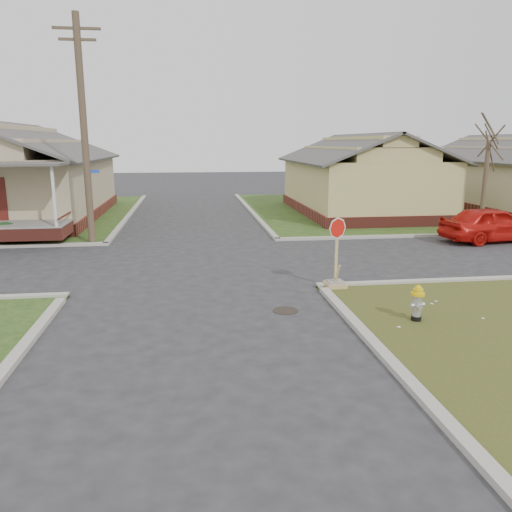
{
  "coord_description": "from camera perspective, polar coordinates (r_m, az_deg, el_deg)",
  "views": [
    {
      "loc": [
        -0.13,
        -12.27,
        4.16
      ],
      "look_at": [
        1.65,
        1.0,
        1.1
      ],
      "focal_mm": 35.0,
      "sensor_mm": 36.0,
      "label": 1
    }
  ],
  "objects": [
    {
      "name": "manhole",
      "position": [
        12.7,
        3.39,
        -6.25
      ],
      "size": [
        0.64,
        0.64,
        0.01
      ],
      "primitive_type": "cylinder",
      "color": "black",
      "rests_on": "ground"
    },
    {
      "name": "tree_mid_right",
      "position": [
        26.62,
        24.67,
        7.38
      ],
      "size": [
        0.22,
        0.22,
        4.2
      ],
      "primitive_type": "cylinder",
      "color": "#453528",
      "rests_on": "verge_far_right"
    },
    {
      "name": "hedge_right",
      "position": [
        23.2,
        -26.66,
        2.48
      ],
      "size": [
        1.24,
        1.01,
        0.94
      ],
      "primitive_type": "ellipsoid",
      "color": "#163C16",
      "rests_on": "verge_far_left"
    },
    {
      "name": "side_house_yellow",
      "position": [
        30.57,
        11.88,
        8.9
      ],
      "size": [
        7.6,
        11.6,
        4.7
      ],
      "color": "maroon",
      "rests_on": "ground"
    },
    {
      "name": "ground",
      "position": [
        12.96,
        -6.69,
        -5.95
      ],
      "size": [
        120.0,
        120.0,
        0.0
      ],
      "primitive_type": "plane",
      "color": "#28282A",
      "rests_on": "ground"
    },
    {
      "name": "utility_pole",
      "position": [
        21.56,
        -19.06,
        13.53
      ],
      "size": [
        1.8,
        0.28,
        9.0
      ],
      "color": "#453528",
      "rests_on": "ground"
    },
    {
      "name": "curbs",
      "position": [
        17.76,
        -7.0,
        -0.77
      ],
      "size": [
        80.0,
        40.0,
        0.12
      ],
      "primitive_type": null,
      "color": "#A7A497",
      "rests_on": "ground"
    },
    {
      "name": "corner_house",
      "position": [
        30.64,
        -26.69,
        8.0
      ],
      "size": [
        10.1,
        15.5,
        5.3
      ],
      "color": "maroon",
      "rests_on": "ground"
    },
    {
      "name": "stop_sign",
      "position": [
        14.61,
        9.1,
        -1.83
      ],
      "size": [
        0.58,
        0.57,
        2.05
      ],
      "rotation": [
        0.0,
        0.0,
        0.05
      ],
      "color": "tan",
      "rests_on": "ground"
    },
    {
      "name": "fire_hydrant",
      "position": [
        12.33,
        17.96,
        -4.92
      ],
      "size": [
        0.32,
        0.32,
        0.87
      ],
      "rotation": [
        0.0,
        0.0,
        0.14
      ],
      "color": "black",
      "rests_on": "ground"
    },
    {
      "name": "red_sedan",
      "position": [
        23.55,
        25.33,
        3.31
      ],
      "size": [
        4.6,
        2.33,
        1.5
      ],
      "primitive_type": "imported",
      "rotation": [
        0.0,
        0.0,
        1.7
      ],
      "color": "red",
      "rests_on": "ground"
    }
  ]
}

